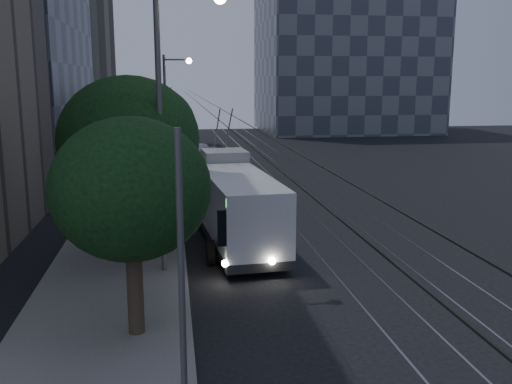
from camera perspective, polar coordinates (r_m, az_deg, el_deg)
The scene contains 19 objects.
ground at distance 22.96m, azimuth 5.63°, elevation -6.40°, with size 120.00×120.00×0.00m, color black.
sidewalk at distance 41.82m, azimuth -11.20°, elevation 1.56°, with size 5.00×90.00×0.15m, color slate.
tram_rails at distance 42.53m, azimuth 2.38°, elevation 1.83°, with size 4.52×90.00×0.02m.
overhead_wires at distance 41.36m, azimuth -7.87°, elevation 6.30°, with size 2.23×90.00×6.00m.
building_distant_right at distance 79.89m, azimuth 8.89°, elevation 14.70°, with size 22.00×18.00×24.00m, color #3C414D.
trolleybus at distance 25.27m, azimuth -2.55°, elevation -0.87°, with size 3.41×11.99×5.63m.
pickup_silver at distance 34.64m, azimuth -6.48°, elevation 1.09°, with size 2.94×6.38×1.77m, color #96999D.
car_white_a at distance 40.36m, azimuth -6.15°, elevation 2.22°, with size 1.59×3.94×1.34m, color #B4B5B9.
car_white_b at distance 44.79m, azimuth -5.87°, elevation 3.25°, with size 2.18×5.37×1.56m, color silver.
car_white_c at distance 46.39m, azimuth -5.03°, elevation 3.37°, with size 1.36×3.89×1.28m, color white.
car_white_d at distance 52.03m, azimuth -5.42°, elevation 4.20°, with size 1.50×3.73×1.27m, color white.
tree_0 at distance 15.12m, azimuth -12.40°, elevation 0.23°, with size 4.19×4.19×6.01m.
tree_1 at distance 22.03m, azimuth -12.58°, elevation 5.13°, with size 5.30×5.30×7.09m.
tree_2 at distance 31.98m, azimuth -10.44°, elevation 6.50°, with size 4.90×4.90×6.62m.
tree_3 at distance 42.68m, azimuth -9.98°, elevation 7.34°, with size 4.98×4.98×6.43m.
tree_4 at distance 51.29m, azimuth -9.76°, elevation 8.13°, with size 3.86×3.86×6.09m.
tree_5 at distance 56.93m, azimuth -9.64°, elevation 8.11°, with size 4.51×4.51×6.07m.
streetlamp_near at distance 19.95m, azimuth -8.45°, elevation 8.69°, with size 2.44×0.44×10.11m.
streetlamp_far at distance 43.56m, azimuth -8.54°, elevation 8.96°, with size 2.15×0.44×8.71m.
Camera 1 is at (-5.42, -21.21, 6.91)m, focal length 40.00 mm.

